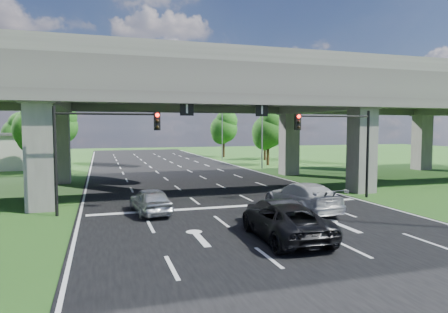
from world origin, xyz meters
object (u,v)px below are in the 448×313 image
streetlight_far (259,119)px  car_white (302,197)px  car_silver (150,201)px  signal_right (341,137)px  streetlight_beyond (220,121)px  car_trailing (285,221)px  car_dark (276,213)px  signal_left (97,139)px

streetlight_far → car_white: size_ratio=1.74×
car_silver → car_white: bearing=158.9°
signal_right → streetlight_beyond: streetlight_beyond is taller
car_trailing → signal_right: bearing=-133.1°
streetlight_far → car_trailing: bearing=-110.1°
car_dark → car_white: size_ratio=0.73×
signal_right → car_dark: signal_right is taller
car_trailing → signal_left: bearing=-43.4°
streetlight_far → car_trailing: size_ratio=1.80×
signal_left → car_trailing: (7.71, -7.87, -3.39)m
car_white → car_trailing: car_white is taller
signal_left → streetlight_far: size_ratio=0.60×
signal_left → car_white: signal_left is taller
streetlight_far → car_white: streetlight_far is taller
car_white → car_trailing: 5.92m
car_silver → car_white: size_ratio=0.74×
car_silver → car_dark: bearing=130.3°
streetlight_far → streetlight_beyond: 16.00m
signal_right → car_silver: 13.35m
car_dark → car_trailing: bearing=75.4°
car_white → car_trailing: size_ratio=1.04×
signal_right → streetlight_far: size_ratio=0.60×
streetlight_beyond → car_white: size_ratio=1.74×
streetlight_beyond → car_trailing: bearing=-103.1°
signal_right → car_white: signal_right is taller
signal_right → car_dark: 10.13m
streetlight_beyond → car_silver: (-15.13, -37.00, -5.09)m
signal_left → car_trailing: 11.52m
signal_left → car_dark: size_ratio=1.42×
signal_left → car_white: 11.99m
car_silver → signal_left: bearing=-25.8°
signal_left → streetlight_beyond: size_ratio=0.60×
car_white → car_trailing: (-3.41, -4.84, -0.06)m
car_silver → car_dark: 7.35m
signal_right → car_trailing: bearing=-135.3°
signal_right → car_silver: (-12.86, -0.94, -3.43)m
streetlight_beyond → car_white: bearing=-99.9°
car_silver → car_trailing: 8.50m
signal_right → signal_left: 15.65m
streetlight_beyond → car_silver: 40.30m
car_white → car_silver: bearing=-18.7°
car_white → streetlight_beyond: bearing=-104.5°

